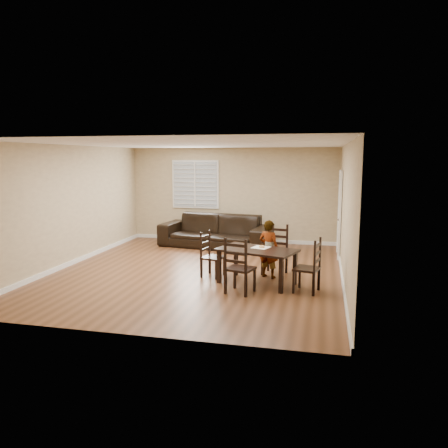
{
  "coord_description": "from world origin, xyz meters",
  "views": [
    {
      "loc": [
        2.58,
        -8.79,
        2.42
      ],
      "look_at": [
        0.49,
        0.3,
        1.0
      ],
      "focal_mm": 35.0,
      "sensor_mm": 36.0,
      "label": 1
    }
  ],
  "objects_px": {
    "chair_right": "(313,268)",
    "sofa": "(216,231)",
    "chair_near": "(277,251)",
    "donut": "(262,246)",
    "child": "(269,249)",
    "dining_table": "(257,254)",
    "chair_left": "(208,256)",
    "chair_far": "(237,269)"
  },
  "relations": [
    {
      "from": "chair_right",
      "to": "sofa",
      "type": "relative_size",
      "value": 0.33
    },
    {
      "from": "chair_near",
      "to": "donut",
      "type": "bearing_deg",
      "value": -93.73
    },
    {
      "from": "chair_near",
      "to": "child",
      "type": "distance_m",
      "value": 0.44
    },
    {
      "from": "dining_table",
      "to": "chair_near",
      "type": "xyz_separation_m",
      "value": [
        0.28,
        0.91,
        -0.12
      ]
    },
    {
      "from": "dining_table",
      "to": "chair_left",
      "type": "xyz_separation_m",
      "value": [
        -1.07,
        0.34,
        -0.17
      ]
    },
    {
      "from": "chair_left",
      "to": "donut",
      "type": "xyz_separation_m",
      "value": [
        1.14,
        -0.19,
        0.29
      ]
    },
    {
      "from": "dining_table",
      "to": "chair_near",
      "type": "height_order",
      "value": "chair_near"
    },
    {
      "from": "chair_near",
      "to": "chair_far",
      "type": "bearing_deg",
      "value": -95.39
    },
    {
      "from": "chair_right",
      "to": "child",
      "type": "distance_m",
      "value": 1.25
    },
    {
      "from": "donut",
      "to": "sofa",
      "type": "xyz_separation_m",
      "value": [
        -1.71,
        3.11,
        -0.27
      ]
    },
    {
      "from": "chair_near",
      "to": "chair_right",
      "type": "relative_size",
      "value": 1.04
    },
    {
      "from": "donut",
      "to": "sofa",
      "type": "height_order",
      "value": "sofa"
    },
    {
      "from": "chair_far",
      "to": "sofa",
      "type": "distance_m",
      "value": 4.26
    },
    {
      "from": "donut",
      "to": "chair_far",
      "type": "bearing_deg",
      "value": -108.7
    },
    {
      "from": "chair_left",
      "to": "sofa",
      "type": "distance_m",
      "value": 2.98
    },
    {
      "from": "chair_right",
      "to": "sofa",
      "type": "height_order",
      "value": "chair_right"
    },
    {
      "from": "chair_far",
      "to": "chair_left",
      "type": "relative_size",
      "value": 1.11
    },
    {
      "from": "chair_far",
      "to": "child",
      "type": "height_order",
      "value": "child"
    },
    {
      "from": "child",
      "to": "chair_far",
      "type": "bearing_deg",
      "value": 95.19
    },
    {
      "from": "chair_far",
      "to": "donut",
      "type": "relative_size",
      "value": 9.22
    },
    {
      "from": "chair_right",
      "to": "chair_left",
      "type": "bearing_deg",
      "value": -94.63
    },
    {
      "from": "child",
      "to": "chair_near",
      "type": "bearing_deg",
      "value": -83.26
    },
    {
      "from": "child",
      "to": "donut",
      "type": "distance_m",
      "value": 0.39
    },
    {
      "from": "dining_table",
      "to": "chair_left",
      "type": "distance_m",
      "value": 1.13
    },
    {
      "from": "chair_near",
      "to": "child",
      "type": "bearing_deg",
      "value": -94.21
    },
    {
      "from": "dining_table",
      "to": "sofa",
      "type": "relative_size",
      "value": 0.55
    },
    {
      "from": "chair_left",
      "to": "chair_far",
      "type": "bearing_deg",
      "value": -129.55
    },
    {
      "from": "dining_table",
      "to": "donut",
      "type": "xyz_separation_m",
      "value": [
        0.07,
        0.15,
        0.12
      ]
    },
    {
      "from": "chair_near",
      "to": "chair_far",
      "type": "distance_m",
      "value": 1.74
    },
    {
      "from": "chair_left",
      "to": "chair_right",
      "type": "distance_m",
      "value": 2.25
    },
    {
      "from": "chair_near",
      "to": "chair_right",
      "type": "height_order",
      "value": "chair_near"
    },
    {
      "from": "chair_near",
      "to": "sofa",
      "type": "relative_size",
      "value": 0.35
    },
    {
      "from": "chair_far",
      "to": "chair_left",
      "type": "xyz_separation_m",
      "value": [
        -0.83,
        1.09,
        -0.05
      ]
    },
    {
      "from": "chair_near",
      "to": "donut",
      "type": "distance_m",
      "value": 0.82
    },
    {
      "from": "dining_table",
      "to": "chair_right",
      "type": "distance_m",
      "value": 1.14
    },
    {
      "from": "chair_right",
      "to": "chair_near",
      "type": "bearing_deg",
      "value": -134.59
    },
    {
      "from": "dining_table",
      "to": "sofa",
      "type": "bearing_deg",
      "value": 134.65
    },
    {
      "from": "dining_table",
      "to": "chair_near",
      "type": "bearing_deg",
      "value": 90.8
    },
    {
      "from": "dining_table",
      "to": "chair_near",
      "type": "distance_m",
      "value": 0.96
    },
    {
      "from": "child",
      "to": "donut",
      "type": "xyz_separation_m",
      "value": [
        -0.1,
        -0.35,
        0.12
      ]
    },
    {
      "from": "sofa",
      "to": "chair_near",
      "type": "bearing_deg",
      "value": -42.8
    },
    {
      "from": "chair_left",
      "to": "donut",
      "type": "distance_m",
      "value": 1.19
    }
  ]
}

